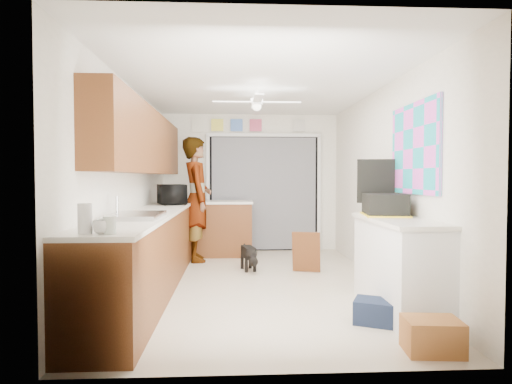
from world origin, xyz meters
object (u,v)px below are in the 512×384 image
object	(u,v)px
navy_crate	(374,311)
man	(197,199)
cup	(102,227)
dog	(248,257)
microwave	(172,195)
cardboard_box	(432,336)
paper_towel_roll	(85,219)
suitcase	(385,205)

from	to	relation	value
navy_crate	man	size ratio (longest dim) A/B	0.18
cup	dog	xyz separation A→B (m)	(1.16, 3.03, -0.80)
cup	navy_crate	size ratio (longest dim) A/B	0.37
man	cup	bearing A→B (deg)	164.82
microwave	navy_crate	size ratio (longest dim) A/B	1.53
cardboard_box	navy_crate	xyz separation A→B (m)	(-0.22, 0.68, -0.02)
cup	paper_towel_roll	world-z (taller)	paper_towel_roll
paper_towel_roll	man	size ratio (longest dim) A/B	0.11
cardboard_box	man	xyz separation A→B (m)	(-2.12, 3.75, 0.87)
suitcase	dog	bearing A→B (deg)	139.44
man	dog	world-z (taller)	man
navy_crate	man	distance (m)	3.72
cardboard_box	dog	bearing A→B (deg)	113.81
microwave	cup	bearing A→B (deg)	160.48
suitcase	navy_crate	bearing A→B (deg)	-107.21
paper_towel_roll	suitcase	world-z (taller)	suitcase
microwave	man	world-z (taller)	man
paper_towel_roll	navy_crate	distance (m)	2.65
paper_towel_roll	dog	bearing A→B (deg)	66.93
cup	cardboard_box	size ratio (longest dim) A/B	0.31
paper_towel_roll	dog	world-z (taller)	paper_towel_roll
dog	cup	bearing A→B (deg)	-123.50
cup	paper_towel_roll	size ratio (longest dim) A/B	0.59
cup	navy_crate	world-z (taller)	cup
man	cardboard_box	bearing A→B (deg)	-160.39
paper_towel_roll	dog	distance (m)	3.39
microwave	suitcase	world-z (taller)	microwave
cup	cardboard_box	world-z (taller)	cup
man	dog	distance (m)	1.37
microwave	paper_towel_roll	bearing A→B (deg)	158.31
suitcase	dog	xyz separation A→B (m)	(-1.41, 1.65, -0.86)
cup	man	world-z (taller)	man
microwave	paper_towel_roll	distance (m)	3.33
navy_crate	cup	bearing A→B (deg)	-162.01
suitcase	microwave	bearing A→B (deg)	151.23
cup	cardboard_box	bearing A→B (deg)	1.16
navy_crate	man	bearing A→B (deg)	121.76
cardboard_box	man	size ratio (longest dim) A/B	0.21
cardboard_box	man	bearing A→B (deg)	119.53
microwave	navy_crate	xyz separation A→B (m)	(2.22, -2.62, -0.98)
paper_towel_roll	cardboard_box	world-z (taller)	paper_towel_roll
microwave	cup	distance (m)	3.35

